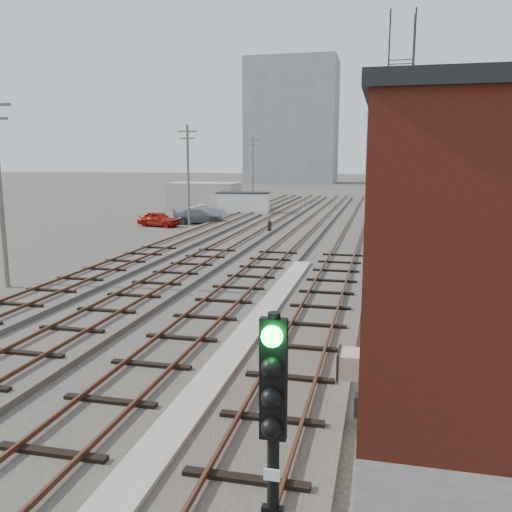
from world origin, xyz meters
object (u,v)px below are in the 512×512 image
(signal_mast, at_px, (273,472))
(site_trailer, at_px, (243,203))
(car_red, at_px, (159,219))
(car_grey, at_px, (197,216))
(car_silver, at_px, (208,210))
(switch_stand, at_px, (270,227))

(signal_mast, height_order, site_trailer, signal_mast)
(site_trailer, relative_size, car_red, 1.50)
(site_trailer, relative_size, car_grey, 1.23)
(site_trailer, distance_m, car_silver, 4.46)
(car_red, xyz_separation_m, car_silver, (1.63, 9.13, -0.04))
(switch_stand, height_order, car_grey, car_grey)
(car_silver, bearing_deg, switch_stand, -150.21)
(switch_stand, relative_size, car_grey, 0.24)
(site_trailer, xyz_separation_m, car_silver, (-3.05, -3.20, -0.58))
(signal_mast, distance_m, car_silver, 51.85)
(car_red, bearing_deg, signal_mast, -142.22)
(signal_mast, xyz_separation_m, car_silver, (-16.87, 48.99, -2.04))
(switch_stand, xyz_separation_m, car_silver, (-8.99, 11.27, 0.09))
(car_grey, bearing_deg, car_silver, -13.42)
(site_trailer, xyz_separation_m, car_red, (-4.69, -12.33, -0.54))
(car_red, relative_size, car_grey, 0.82)
(switch_stand, bearing_deg, site_trailer, 89.54)
(car_grey, bearing_deg, site_trailer, -35.13)
(site_trailer, height_order, car_grey, site_trailer)
(car_red, relative_size, car_silver, 1.02)
(signal_mast, height_order, car_red, signal_mast)
(signal_mast, xyz_separation_m, site_trailer, (-13.81, 52.19, -1.47))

